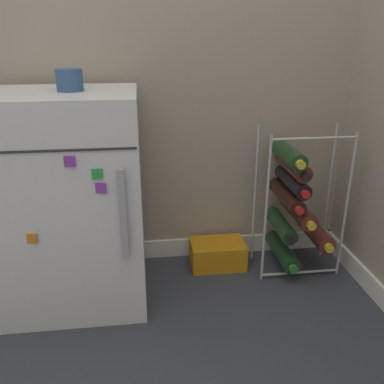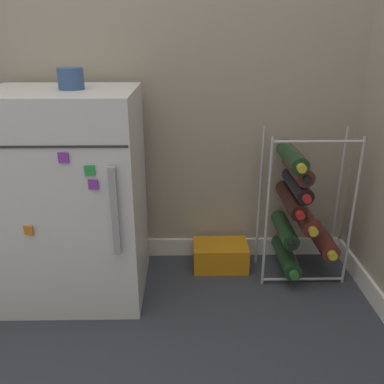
{
  "view_description": "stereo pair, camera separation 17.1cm",
  "coord_description": "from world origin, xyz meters",
  "px_view_note": "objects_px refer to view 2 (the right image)",
  "views": [
    {
      "loc": [
        0.04,
        -1.1,
        1.06
      ],
      "look_at": [
        0.24,
        0.48,
        0.43
      ],
      "focal_mm": 38.0,
      "sensor_mm": 36.0,
      "label": 1
    },
    {
      "loc": [
        0.21,
        -1.11,
        1.06
      ],
      "look_at": [
        0.24,
        0.48,
        0.43
      ],
      "focal_mm": 38.0,
      "sensor_mm": 36.0,
      "label": 2
    }
  ],
  "objects_px": {
    "wine_rack": "(297,209)",
    "soda_box": "(220,255)",
    "fridge_top_cup": "(71,79)",
    "mini_fridge": "(70,197)"
  },
  "relations": [
    {
      "from": "wine_rack",
      "to": "soda_box",
      "type": "xyz_separation_m",
      "value": [
        -0.33,
        0.06,
        -0.27
      ]
    },
    {
      "from": "soda_box",
      "to": "fridge_top_cup",
      "type": "relative_size",
      "value": 2.74
    },
    {
      "from": "soda_box",
      "to": "fridge_top_cup",
      "type": "height_order",
      "value": "fridge_top_cup"
    },
    {
      "from": "wine_rack",
      "to": "mini_fridge",
      "type": "bearing_deg",
      "value": -174.2
    },
    {
      "from": "soda_box",
      "to": "mini_fridge",
      "type": "bearing_deg",
      "value": -166.02
    },
    {
      "from": "soda_box",
      "to": "fridge_top_cup",
      "type": "bearing_deg",
      "value": -164.61
    },
    {
      "from": "mini_fridge",
      "to": "soda_box",
      "type": "bearing_deg",
      "value": 13.98
    },
    {
      "from": "wine_rack",
      "to": "soda_box",
      "type": "distance_m",
      "value": 0.43
    },
    {
      "from": "mini_fridge",
      "to": "fridge_top_cup",
      "type": "bearing_deg",
      "value": -2.12
    },
    {
      "from": "mini_fridge",
      "to": "wine_rack",
      "type": "height_order",
      "value": "mini_fridge"
    }
  ]
}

